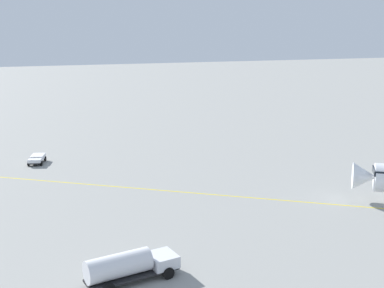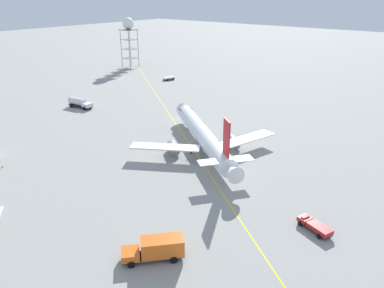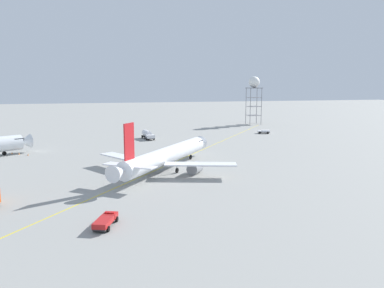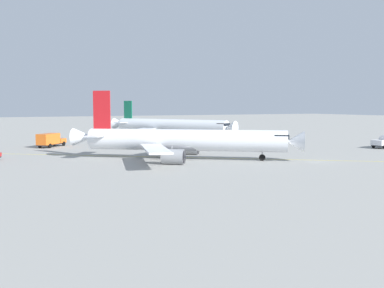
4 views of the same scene
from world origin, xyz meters
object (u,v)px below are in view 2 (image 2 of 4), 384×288
at_px(ops_pickup_truck, 315,226).
at_px(radar_tower, 128,27).
at_px(pushback_tug_truck, 169,78).
at_px(fuel_tanker_truck, 79,103).
at_px(catering_truck_truck, 157,248).
at_px(airliner_main, 204,137).
at_px(safety_cone_near, 2,166).

bearing_deg(ops_pickup_truck, radar_tower, -10.83).
height_order(pushback_tug_truck, fuel_tanker_truck, fuel_tanker_truck).
distance_m(ops_pickup_truck, radar_tower, 138.38).
height_order(catering_truck_truck, radar_tower, radar_tower).
bearing_deg(airliner_main, radar_tower, 3.46).
relative_size(radar_tower, safety_cone_near, 40.48).
bearing_deg(catering_truck_truck, ops_pickup_truck, -174.21).
height_order(ops_pickup_truck, fuel_tanker_truck, fuel_tanker_truck).
relative_size(ops_pickup_truck, safety_cone_near, 10.60).
relative_size(ops_pickup_truck, fuel_tanker_truck, 0.67).
bearing_deg(catering_truck_truck, airliner_main, -110.59).
distance_m(airliner_main, pushback_tug_truck, 71.69).
xyz_separation_m(airliner_main, catering_truck_truck, (-17.43, 33.17, -1.47)).
height_order(fuel_tanker_truck, safety_cone_near, fuel_tanker_truck).
relative_size(pushback_tug_truck, fuel_tanker_truck, 0.57).
distance_m(pushback_tug_truck, safety_cone_near, 85.11).
height_order(pushback_tug_truck, radar_tower, radar_tower).
xyz_separation_m(pushback_tug_truck, ops_pickup_truck, (-85.13, 61.26, 0.01)).
bearing_deg(catering_truck_truck, safety_cone_near, -48.34).
bearing_deg(pushback_tug_truck, radar_tower, -88.50).
distance_m(airliner_main, radar_tower, 104.38).
height_order(catering_truck_truck, safety_cone_near, catering_truck_truck).
bearing_deg(pushback_tug_truck, ops_pickup_truck, 71.34).
distance_m(pushback_tug_truck, ops_pickup_truck, 104.88).
distance_m(fuel_tanker_truck, safety_cone_near, 42.12).
relative_size(catering_truck_truck, ops_pickup_truck, 1.36).
bearing_deg(ops_pickup_truck, safety_cone_near, 38.52).
distance_m(airliner_main, catering_truck_truck, 37.50).
bearing_deg(fuel_tanker_truck, catering_truck_truck, -36.26).
height_order(fuel_tanker_truck, radar_tower, radar_tower).
xyz_separation_m(catering_truck_truck, ops_pickup_truck, (-14.05, -19.41, -0.86)).
distance_m(airliner_main, fuel_tanker_truck, 49.66).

